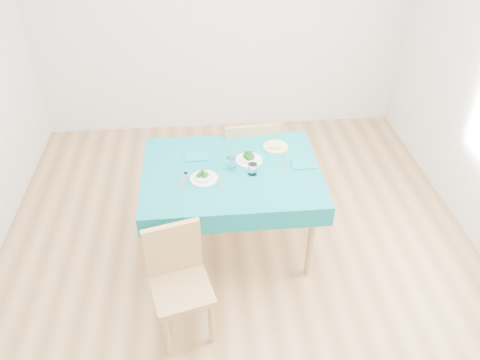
{
  "coord_description": "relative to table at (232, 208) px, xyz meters",
  "views": [
    {
      "loc": [
        -0.24,
        -2.62,
        2.83
      ],
      "look_at": [
        0.0,
        0.0,
        0.85
      ],
      "focal_mm": 35.0,
      "sensor_mm": 36.0,
      "label": 1
    }
  ],
  "objects": [
    {
      "name": "room_shell",
      "position": [
        0.04,
        -0.25,
        0.97
      ],
      "size": [
        4.02,
        4.52,
        2.73
      ],
      "color": "olive",
      "rests_on": "ground"
    },
    {
      "name": "table",
      "position": [
        0.0,
        0.0,
        0.0
      ],
      "size": [
        1.35,
        1.02,
        0.76
      ],
      "primitive_type": "cube",
      "color": "#0A646E",
      "rests_on": "ground"
    },
    {
      "name": "chair_near",
      "position": [
        -0.39,
        -0.85,
        0.09
      ],
      "size": [
        0.47,
        0.49,
        0.94
      ],
      "primitive_type": "cube",
      "rotation": [
        0.0,
        0.0,
        0.25
      ],
      "color": "#A37E4C",
      "rests_on": "ground"
    },
    {
      "name": "chair_far",
      "position": [
        0.19,
        0.69,
        0.19
      ],
      "size": [
        0.49,
        0.53,
        1.14
      ],
      "primitive_type": "cube",
      "rotation": [
        0.0,
        0.0,
        3.21
      ],
      "color": "#A37E4C",
      "rests_on": "ground"
    },
    {
      "name": "bowl_near",
      "position": [
        -0.21,
        -0.1,
        0.41
      ],
      "size": [
        0.21,
        0.21,
        0.06
      ],
      "primitive_type": null,
      "color": "white",
      "rests_on": "table"
    },
    {
      "name": "bowl_far",
      "position": [
        0.15,
        0.11,
        0.41
      ],
      "size": [
        0.21,
        0.21,
        0.06
      ],
      "primitive_type": null,
      "color": "white",
      "rests_on": "table"
    },
    {
      "name": "fork_near",
      "position": [
        -0.37,
        -0.09,
        0.38
      ],
      "size": [
        0.07,
        0.19,
        0.0
      ],
      "primitive_type": "cube",
      "rotation": [
        0.0,
        0.0,
        -0.26
      ],
      "color": "silver",
      "rests_on": "table"
    },
    {
      "name": "knife_near",
      "position": [
        -0.09,
        -0.15,
        0.38
      ],
      "size": [
        0.03,
        0.21,
        0.0
      ],
      "primitive_type": "cube",
      "rotation": [
        0.0,
        0.0,
        0.09
      ],
      "color": "silver",
      "rests_on": "table"
    },
    {
      "name": "fork_far",
      "position": [
        0.09,
        0.15,
        0.38
      ],
      "size": [
        0.05,
        0.16,
        0.0
      ],
      "primitive_type": "cube",
      "rotation": [
        0.0,
        0.0,
        -0.19
      ],
      "color": "silver",
      "rests_on": "table"
    },
    {
      "name": "knife_far",
      "position": [
        0.44,
        0.1,
        0.38
      ],
      "size": [
        0.04,
        0.2,
        0.0
      ],
      "primitive_type": "cube",
      "rotation": [
        0.0,
        0.0,
        -0.11
      ],
      "color": "silver",
      "rests_on": "table"
    },
    {
      "name": "napkin_near",
      "position": [
        -0.27,
        0.2,
        0.38
      ],
      "size": [
        0.19,
        0.14,
        0.01
      ],
      "primitive_type": "cube",
      "rotation": [
        0.0,
        0.0,
        0.1
      ],
      "color": "#0E707A",
      "rests_on": "table"
    },
    {
      "name": "napkin_far",
      "position": [
        0.57,
        0.02,
        0.38
      ],
      "size": [
        0.19,
        0.13,
        0.01
      ],
      "primitive_type": "cube",
      "rotation": [
        0.0,
        0.0,
        0.01
      ],
      "color": "#0E707A",
      "rests_on": "table"
    },
    {
      "name": "tumbler_center",
      "position": [
        0.0,
        0.03,
        0.42
      ],
      "size": [
        0.07,
        0.07,
        0.09
      ],
      "primitive_type": "cylinder",
      "color": "white",
      "rests_on": "table"
    },
    {
      "name": "tumbler_side",
      "position": [
        0.15,
        -0.06,
        0.42
      ],
      "size": [
        0.07,
        0.07,
        0.09
      ],
      "primitive_type": "cylinder",
      "color": "white",
      "rests_on": "table"
    },
    {
      "name": "side_plate",
      "position": [
        0.38,
        0.29,
        0.38
      ],
      "size": [
        0.2,
        0.2,
        0.01
      ],
      "primitive_type": "cylinder",
      "color": "#D9E06D",
      "rests_on": "table"
    },
    {
      "name": "bread_slice",
      "position": [
        0.38,
        0.29,
        0.4
      ],
      "size": [
        0.12,
        0.12,
        0.01
      ],
      "primitive_type": "cube",
      "rotation": [
        0.0,
        0.0,
        -0.25
      ],
      "color": "beige",
      "rests_on": "side_plate"
    }
  ]
}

